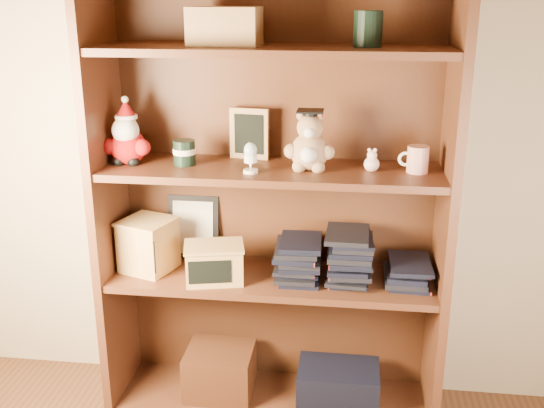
{
  "coord_description": "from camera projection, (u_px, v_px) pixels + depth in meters",
  "views": [
    {
      "loc": [
        0.37,
        -0.76,
        1.51
      ],
      "look_at": [
        0.11,
        1.3,
        0.82
      ],
      "focal_mm": 42.0,
      "sensor_mm": 36.0,
      "label": 1
    }
  ],
  "objects": [
    {
      "name": "room_envelope",
      "position": [
        52.0,
        75.0,
        0.79
      ],
      "size": [
        3.04,
        3.04,
        2.51
      ],
      "color": "#4E2F1B",
      "rests_on": "ground"
    },
    {
      "name": "shelf_upper",
      "position": [
        272.0,
        171.0,
        2.15
      ],
      "size": [
        1.14,
        0.33,
        0.02
      ],
      "color": "#502917",
      "rests_on": "ground"
    },
    {
      "name": "book_stack_right",
      "position": [
        408.0,
        272.0,
        2.2
      ],
      "size": [
        0.14,
        0.2,
        0.08
      ],
      "color": "black",
      "rests_on": "shelf_lower"
    },
    {
      "name": "egg_cup",
      "position": [
        251.0,
        157.0,
        2.07
      ],
      "size": [
        0.05,
        0.05,
        0.1
      ],
      "color": "white",
      "rests_on": "shelf_upper"
    },
    {
      "name": "certificate_frame",
      "position": [
        193.0,
        227.0,
        2.4
      ],
      "size": [
        0.19,
        0.05,
        0.24
      ],
      "color": "black",
      "rests_on": "shelf_lower"
    },
    {
      "name": "pink_figurine",
      "position": [
        372.0,
        162.0,
        2.1
      ],
      "size": [
        0.05,
        0.05,
        0.08
      ],
      "color": "beige",
      "rests_on": "shelf_upper"
    },
    {
      "name": "book_stack_left",
      "position": [
        300.0,
        258.0,
        2.24
      ],
      "size": [
        0.14,
        0.2,
        0.14
      ],
      "color": "black",
      "rests_on": "shelf_lower"
    },
    {
      "name": "chalkboard_plaque",
      "position": [
        249.0,
        134.0,
        2.24
      ],
      "size": [
        0.14,
        0.09,
        0.18
      ],
      "color": "#9E7547",
      "rests_on": "shelf_upper"
    },
    {
      "name": "shelf_lower",
      "position": [
        272.0,
        279.0,
        2.28
      ],
      "size": [
        1.14,
        0.33,
        0.02
      ],
      "color": "#502917",
      "rests_on": "ground"
    },
    {
      "name": "book_stack_mid",
      "position": [
        349.0,
        255.0,
        2.21
      ],
      "size": [
        0.14,
        0.2,
        0.19
      ],
      "color": "black",
      "rests_on": "shelf_lower"
    },
    {
      "name": "santa_plush",
      "position": [
        127.0,
        139.0,
        2.17
      ],
      "size": [
        0.17,
        0.12,
        0.24
      ],
      "color": "#A50F0F",
      "rests_on": "shelf_upper"
    },
    {
      "name": "treats_box",
      "position": [
        148.0,
        245.0,
        2.3
      ],
      "size": [
        0.22,
        0.22,
        0.19
      ],
      "color": "tan",
      "rests_on": "shelf_lower"
    },
    {
      "name": "teacher_mug",
      "position": [
        417.0,
        159.0,
        2.08
      ],
      "size": [
        0.1,
        0.07,
        0.09
      ],
      "color": "silver",
      "rests_on": "shelf_upper"
    },
    {
      "name": "teachers_tin",
      "position": [
        184.0,
        152.0,
        2.17
      ],
      "size": [
        0.08,
        0.08,
        0.09
      ],
      "color": "black",
      "rests_on": "shelf_upper"
    },
    {
      "name": "bookcase",
      "position": [
        273.0,
        211.0,
        2.25
      ],
      "size": [
        1.2,
        0.35,
        1.6
      ],
      "color": "#502917",
      "rests_on": "ground"
    },
    {
      "name": "pencils_box",
      "position": [
        214.0,
        262.0,
        2.21
      ],
      "size": [
        0.23,
        0.19,
        0.13
      ],
      "color": "tan",
      "rests_on": "shelf_lower"
    },
    {
      "name": "grad_teddy_bear",
      "position": [
        310.0,
        147.0,
        2.1
      ],
      "size": [
        0.17,
        0.14,
        0.2
      ],
      "color": "#AA8059",
      "rests_on": "shelf_upper"
    }
  ]
}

